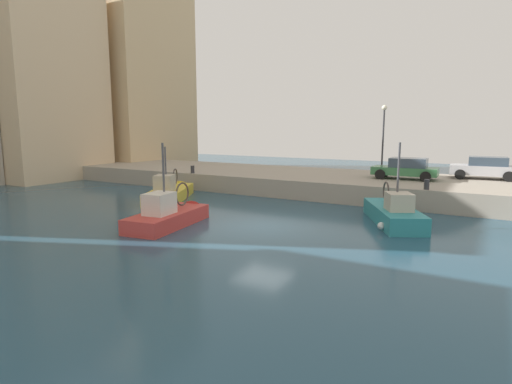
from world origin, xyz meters
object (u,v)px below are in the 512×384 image
Objects in this scene: fishing_boat_red at (172,221)px; parked_car_silver at (485,168)px; parked_car_green at (406,168)px; mooring_bollard_mid at (427,184)px; fishing_boat_yellow at (171,197)px; mooring_bollard_north at (193,169)px; quay_streetlamp at (383,128)px; fishing_boat_teal at (391,220)px.

fishing_boat_red reaches higher than parked_car_silver.
parked_car_silver is at bearing -59.82° from parked_car_green.
parked_car_green is 7.37× the size of mooring_bollard_mid.
parked_car_green is 4.56m from mooring_bollard_mid.
fishing_boat_yellow is 20.33m from parked_car_silver.
fishing_boat_yellow is at bearing -161.05° from mooring_bollard_north.
mooring_bollard_mid is at bearing -75.10° from fishing_boat_yellow.
fishing_boat_red is 1.39× the size of parked_car_green.
fishing_boat_teal is at bearing -163.72° from quay_streetlamp.
fishing_boat_yellow is 15.24m from parked_car_green.
fishing_boat_red reaches higher than mooring_bollard_north.
mooring_bollard_north is (-6.72, 18.58, -0.46)m from parked_car_silver.
parked_car_green is at bearing 120.18° from parked_car_silver.
mooring_bollard_mid and mooring_bollard_north have the same top height.
fishing_boat_yellow is 1.36× the size of quay_streetlamp.
quay_streetlamp is (9.16, 2.68, 4.35)m from fishing_boat_teal.
fishing_boat_red is 0.86× the size of fishing_boat_yellow.
parked_car_silver reaches higher than mooring_bollard_north.
fishing_boat_teal is at bearing -57.27° from fishing_boat_red.
quay_streetlamp is at bearing -65.27° from mooring_bollard_north.
parked_car_green is at bearing -57.88° from fishing_boat_yellow.
fishing_boat_red reaches higher than mooring_bollard_mid.
fishing_boat_red reaches higher than parked_car_green.
mooring_bollard_north is at bearing 106.33° from parked_car_green.
quay_streetlamp is at bearing 33.46° from mooring_bollard_mid.
fishing_boat_teal is 15.41m from mooring_bollard_north.
fishing_boat_red is 1.39× the size of parked_car_silver.
mooring_bollard_north is (0.00, 16.00, 0.00)m from mooring_bollard_mid.
fishing_boat_yellow is 15.23m from mooring_bollard_mid.
mooring_bollard_north is (9.20, 6.10, 1.34)m from fishing_boat_red.
mooring_bollard_mid is (3.90, -14.66, 1.36)m from fishing_boat_yellow.
fishing_boat_red is 10.23× the size of mooring_bollard_north.
fishing_boat_yellow is 15.15m from quay_streetlamp.
fishing_boat_teal is at bearing -88.37° from fishing_boat_yellow.
parked_car_green is at bearing 24.00° from mooring_bollard_mid.
quay_streetlamp is at bearing 16.28° from fishing_boat_teal.
parked_car_silver is at bearing -38.10° from fishing_boat_red.
fishing_boat_red is at bearing 122.73° from fishing_boat_teal.
parked_car_green is at bearing -73.67° from mooring_bollard_north.
parked_car_silver is at bearing -21.01° from mooring_bollard_mid.
parked_car_green is 14.75m from mooring_bollard_north.
quay_streetlamp reaches higher than fishing_boat_yellow.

